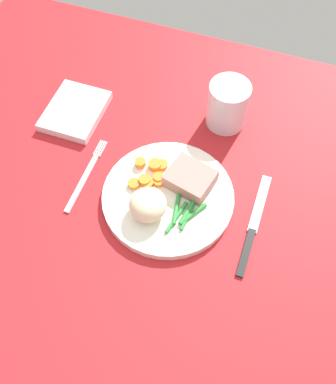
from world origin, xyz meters
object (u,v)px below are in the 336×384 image
fork (86,175)px  napkin (75,111)px  dinner_plate (168,197)px  knife (253,226)px  water_glass (227,107)px  meat_portion (192,179)px

fork → napkin: napkin is taller
dinner_plate → knife: size_ratio=1.14×
dinner_plate → napkin: 27.46cm
dinner_plate → napkin: bearing=152.2°
water_glass → dinner_plate: bearing=-102.8°
knife → fork: bearing=180.0°
fork → meat_portion: bearing=11.2°
meat_portion → fork: 19.79cm
fork → knife: 31.77cm
meat_portion → fork: meat_portion is taller
fork → water_glass: water_glass is taller
knife → water_glass: 24.30cm
meat_portion → knife: bearing=-17.5°
meat_portion → water_glass: water_glass is taller
napkin → meat_portion: bearing=-18.3°
meat_portion → water_glass: bearing=84.6°
fork → water_glass: 30.04cm
water_glass → napkin: (-29.09, -8.26, -3.22)cm
dinner_plate → napkin: size_ratio=1.78×
meat_portion → napkin: 29.01cm
meat_portion → knife: size_ratio=0.38×
meat_portion → fork: size_ratio=0.47×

